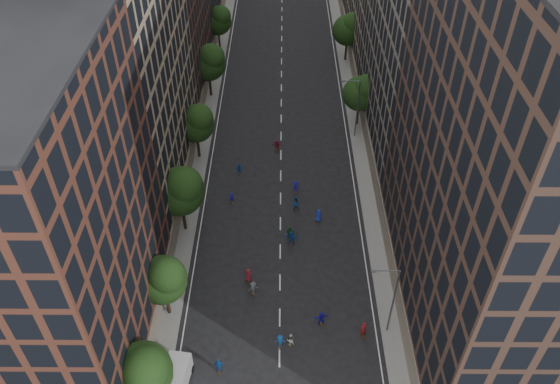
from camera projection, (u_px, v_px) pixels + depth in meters
The scene contains 34 objects.
ground at pixel (281, 157), 74.98m from camera, with size 240.00×240.00×0.00m, color black.
sidewalk_left at pixel (200, 125), 80.62m from camera, with size 4.00×105.00×0.15m, color slate.
sidewalk_right at pixel (362, 126), 80.52m from camera, with size 4.00×105.00×0.15m, color slate.
bldg_left_a at pixel (41, 230), 43.37m from camera, with size 14.00×22.00×30.00m, color #512A1F.
bldg_left_b at pixel (109, 62), 60.09m from camera, with size 14.00×26.00×34.00m, color #927E60.
bldg_left_c at pixel (151, 5), 79.35m from camera, with size 14.00×20.00×28.00m, color #512A1F.
bldg_right_a at pixel (514, 170), 44.24m from camera, with size 14.00×30.00×36.00m, color #412C23.
bldg_right_b at pixel (435, 31), 67.02m from camera, with size 14.00×28.00×33.00m, color #655C53.
tree_left_0 at pixel (143, 372), 43.92m from camera, with size 5.20×5.20×8.83m.
tree_left_1 at pixel (164, 279), 51.71m from camera, with size 4.80×4.80×8.21m.
tree_left_2 at pixel (181, 190), 60.18m from camera, with size 5.60×5.60×9.45m.
tree_left_3 at pixel (197, 122), 71.08m from camera, with size 5.00×5.00×8.58m.
tree_left_4 at pixel (209, 62), 82.91m from camera, with size 5.40×5.40×9.08m.
tree_left_5 at pixel (219, 20), 95.22m from camera, with size 4.80×4.80×8.33m.
tree_right_a at pixel (362, 92), 77.12m from camera, with size 5.00×5.00×8.39m.
tree_right_b at pixel (349, 29), 91.93m from camera, with size 5.20×5.20×8.83m.
streetlamp_near at pixel (391, 298), 50.48m from camera, with size 2.64×0.22×9.06m.
streetlamp_far at pixel (356, 106), 75.28m from camera, with size 2.64×0.22×9.06m.
cargo_van at pixel (175, 380), 48.44m from camera, with size 2.82×4.90×2.47m.
skater_3 at pixel (280, 341), 52.04m from camera, with size 1.03×0.59×1.59m, color #124699.
skater_4 at pixel (219, 366), 50.02m from camera, with size 1.02×0.43×1.74m, color #124998.
skater_5 at pixel (321, 318), 54.01m from camera, with size 1.49×0.47×1.61m, color #1D14A4.
skater_6 at pixel (248, 275), 58.10m from camera, with size 0.82×0.53×1.68m, color maroon.
skater_7 at pixel (363, 329), 52.94m from camera, with size 0.67×0.44×1.85m, color maroon.
skater_8 at pixel (290, 340), 52.15m from camera, with size 0.78×0.60×1.60m, color #B0B1AC.
skater_9 at pixel (253, 288), 56.72m from camera, with size 1.16×0.67×1.80m, color #45464B.
skater_10 at pixel (290, 233), 62.68m from camera, with size 1.12×0.47×1.92m, color #1A5822.
skater_11 at pixel (292, 238), 62.20m from camera, with size 1.66×0.53×1.79m, color #13429B.
skater_12 at pixel (318, 216), 65.00m from camera, with size 0.84×0.55×1.72m, color #172FBB.
skater_13 at pixel (232, 198), 67.56m from camera, with size 0.55×0.36×1.51m, color #1B15B1.
skater_14 at pixel (295, 203), 66.47m from camera, with size 0.95×0.74×1.95m, color #11458E.
skater_15 at pixel (296, 187), 68.95m from camera, with size 1.07×0.62×1.66m, color #18139D.
skater_16 at pixel (239, 169), 71.68m from camera, with size 0.97×0.40×1.65m, color #123F96.
skater_17 at pixel (277, 145), 75.73m from camera, with size 1.45×0.46×1.57m, color maroon.
Camera 1 is at (0.21, -19.52, 45.86)m, focal length 35.00 mm.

